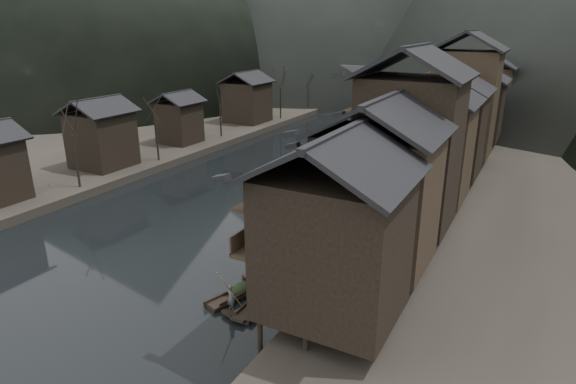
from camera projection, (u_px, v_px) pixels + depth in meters
The scene contains 12 objects.
water at pixel (183, 236), 41.56m from camera, with size 300.00×300.00×0.00m, color black.
left_bank at pixel (177, 118), 90.26m from camera, with size 40.00×200.00×1.20m, color #2D2823.
stilt_houses at pixel (444, 116), 46.79m from camera, with size 9.00×67.60×16.93m.
left_houses at pixel (160, 114), 65.57m from camera, with size 8.10×53.20×8.73m.
bare_trees at pixel (180, 108), 63.88m from camera, with size 3.99×73.74×7.98m.
moored_sampans at pixel (391, 185), 54.21m from camera, with size 3.12×61.18×0.47m.
midriver_boats at pixel (379, 125), 86.11m from camera, with size 15.36×33.48×0.45m.
stone_bridge at pixel (409, 86), 99.64m from camera, with size 40.00×6.00×9.00m.
hero_sampan at pixel (240, 294), 32.38m from camera, with size 2.57×5.40×0.44m.
cargo_heap at pixel (240, 284), 32.41m from camera, with size 1.19×1.55×0.71m, color black.
boatman at pixel (231, 294), 30.26m from camera, with size 0.64×0.42×1.74m, color #59595C.
bamboo_pole at pixel (232, 254), 29.22m from camera, with size 0.06×0.06×4.57m, color #8C7A51.
Camera 1 is at (26.01, -29.07, 17.42)m, focal length 30.00 mm.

